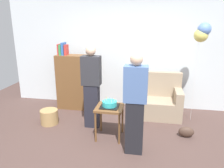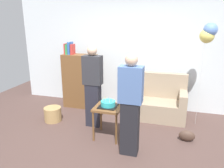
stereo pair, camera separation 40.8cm
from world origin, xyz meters
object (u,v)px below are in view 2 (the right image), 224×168
object	(u,v)px
couch	(160,102)
wicker_basket	(53,114)
person_blowing_candles	(93,86)
side_table	(108,111)
person_holding_cake	(130,105)
bookshelf	(80,80)
balloon_bunch	(209,33)
birthday_cake	(108,104)
handbag	(187,136)

from	to	relation	value
couch	wicker_basket	size ratio (longest dim) A/B	3.06
person_blowing_candles	side_table	bearing A→B (deg)	-40.02
side_table	person_holding_cake	size ratio (longest dim) A/B	0.37
bookshelf	balloon_bunch	world-z (taller)	balloon_bunch
birthday_cake	balloon_bunch	xyz separation A→B (m)	(1.64, 1.03, 1.20)
birthday_cake	side_table	bearing A→B (deg)	96.41
person_holding_cake	wicker_basket	world-z (taller)	person_holding_cake
person_holding_cake	birthday_cake	bearing A→B (deg)	-33.96
couch	person_holding_cake	xyz separation A→B (m)	(-0.35, -1.56, 0.49)
person_blowing_candles	balloon_bunch	size ratio (longest dim) A/B	0.80
birthday_cake	person_holding_cake	bearing A→B (deg)	-39.22
couch	handbag	xyz separation A→B (m)	(0.56, -0.91, -0.24)
person_holding_cake	wicker_basket	distance (m)	2.07
couch	handbag	size ratio (longest dim) A/B	3.93
side_table	balloon_bunch	size ratio (longest dim) A/B	0.29
wicker_basket	handbag	size ratio (longest dim) A/B	1.29
side_table	handbag	bearing A→B (deg)	10.18
person_holding_cake	balloon_bunch	world-z (taller)	balloon_bunch
bookshelf	person_blowing_candles	bearing A→B (deg)	-52.35
bookshelf	birthday_cake	size ratio (longest dim) A/B	4.96
person_holding_cake	handbag	world-z (taller)	person_holding_cake
person_holding_cake	handbag	bearing A→B (deg)	-139.52
birthday_cake	wicker_basket	world-z (taller)	birthday_cake
couch	balloon_bunch	bearing A→B (deg)	-9.06
balloon_bunch	handbag	bearing A→B (deg)	-107.69
bookshelf	wicker_basket	size ratio (longest dim) A/B	4.41
couch	side_table	bearing A→B (deg)	-125.72
birthday_cake	handbag	size ratio (longest dim) A/B	1.14
couch	person_blowing_candles	world-z (taller)	person_blowing_candles
bookshelf	couch	bearing A→B (deg)	-2.77
person_blowing_candles	person_holding_cake	distance (m)	1.19
person_blowing_candles	wicker_basket	world-z (taller)	person_blowing_candles
side_table	person_holding_cake	xyz separation A→B (m)	(0.48, -0.39, 0.32)
balloon_bunch	wicker_basket	bearing A→B (deg)	-166.45
birthday_cake	wicker_basket	bearing A→B (deg)	166.73
handbag	balloon_bunch	distance (m)	1.94
side_table	person_blowing_candles	world-z (taller)	person_blowing_candles
person_blowing_candles	wicker_basket	bearing A→B (deg)	-175.36
person_blowing_candles	handbag	distance (m)	1.97
side_table	couch	bearing A→B (deg)	54.28
couch	birthday_cake	xyz separation A→B (m)	(-0.84, -1.16, 0.31)
couch	handbag	distance (m)	1.10
couch	wicker_basket	world-z (taller)	couch
handbag	balloon_bunch	world-z (taller)	balloon_bunch
balloon_bunch	person_holding_cake	bearing A→B (deg)	-129.13
handbag	wicker_basket	bearing A→B (deg)	178.63
balloon_bunch	bookshelf	bearing A→B (deg)	175.37
side_table	handbag	size ratio (longest dim) A/B	2.14
couch	person_holding_cake	distance (m)	1.67
bookshelf	side_table	xyz separation A→B (m)	(1.11, -1.26, -0.16)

